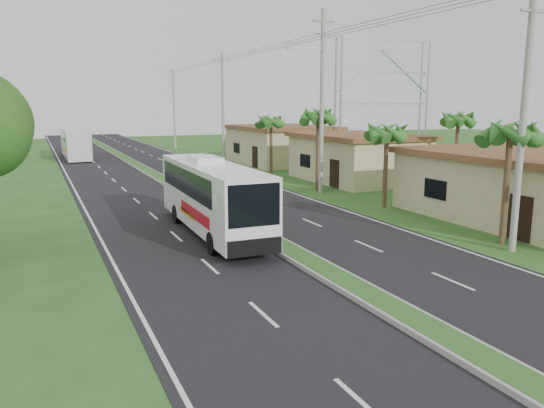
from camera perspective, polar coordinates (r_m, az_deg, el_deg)
name	(u,v)px	position (r m, az deg, el deg)	size (l,w,h in m)	color
ground	(366,297)	(17.05, 10.07, -9.81)	(180.00, 180.00, 0.00)	#26511E
road_asphalt	(191,197)	(34.87, -8.70, 0.77)	(14.00, 160.00, 0.02)	black
median_strip	(191,195)	(34.85, -8.71, 0.92)	(1.20, 160.00, 0.18)	gray
lane_edge_left	(82,205)	(33.74, -19.72, -0.09)	(0.12, 160.00, 0.01)	silver
lane_edge_right	(284,190)	(37.19, 1.29, 1.48)	(0.12, 160.00, 0.01)	silver
shop_near	(529,186)	(30.30, 25.92, 1.72)	(8.60, 12.60, 3.52)	tan
shop_mid	(357,157)	(42.26, 9.12, 4.99)	(7.60, 10.60, 3.67)	tan
shop_far	(281,144)	(54.45, 0.98, 6.43)	(8.60, 11.60, 3.82)	tan
palm_verge_a	(510,133)	(24.30, 24.27, 6.95)	(2.40, 2.40, 5.45)	#473321
palm_verge_b	(387,132)	(31.26, 12.26, 7.55)	(2.40, 2.40, 5.05)	#473321
palm_verge_c	(318,116)	(36.80, 4.99, 9.36)	(2.40, 2.40, 5.85)	#473321
palm_verge_d	(271,121)	(45.09, -0.10, 8.90)	(2.40, 2.40, 5.25)	#473321
palm_behind_shop	(458,119)	(38.75, 19.41, 8.59)	(2.40, 2.40, 5.65)	#473321
utility_pole_a	(524,111)	(23.24, 25.47, 9.04)	(1.60, 0.28, 11.00)	gray
utility_pole_b	(322,99)	(35.76, 5.35, 11.14)	(3.20, 0.28, 12.00)	gray
utility_pole_c	(223,107)	(54.08, -5.30, 10.33)	(1.60, 0.28, 11.00)	gray
utility_pole_d	(174,109)	(73.28, -10.48, 10.07)	(1.60, 0.28, 10.50)	gray
billboard_lattice	(383,95)	(53.20, 11.82, 11.39)	(10.18, 1.18, 12.07)	gray
coach_bus_main	(212,193)	(24.51, -6.51, 1.22)	(2.52, 10.90, 3.51)	white
coach_bus_far	(75,142)	(63.18, -20.40, 6.27)	(2.47, 11.12, 3.24)	silver
motorcyclist	(234,230)	(21.43, -4.13, -2.80)	(1.67, 0.67, 2.44)	black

